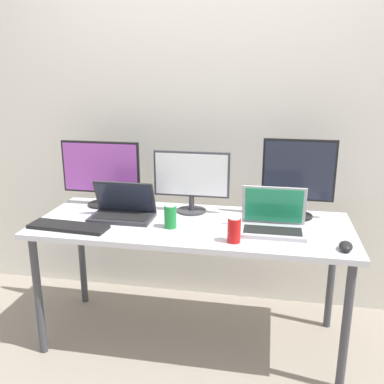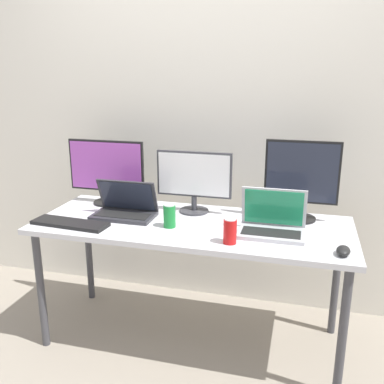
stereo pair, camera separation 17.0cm
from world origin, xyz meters
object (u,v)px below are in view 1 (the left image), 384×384
object	(u,v)px
monitor_center	(191,179)
laptop_secondary	(273,221)
laptop_silver	(123,210)
work_desk	(192,234)
soda_can_by_laptop	(234,230)
soda_can_near_keyboard	(170,217)
monitor_left	(101,171)
keyboard_main	(68,227)
mouse_by_keyboard	(346,246)
monitor_right	(298,176)

from	to	relation	value
monitor_center	laptop_secondary	world-z (taller)	monitor_center
laptop_silver	laptop_secondary	world-z (taller)	laptop_secondary
work_desk	soda_can_by_laptop	distance (m)	0.36
laptop_silver	soda_can_near_keyboard	world-z (taller)	laptop_silver
soda_can_by_laptop	soda_can_near_keyboard	bearing A→B (deg)	158.79
monitor_left	soda_can_near_keyboard	world-z (taller)	monitor_left
monitor_center	keyboard_main	xyz separation A→B (m)	(-0.60, -0.40, -0.19)
monitor_left	mouse_by_keyboard	size ratio (longest dim) A/B	4.84
laptop_silver	soda_can_by_laptop	size ratio (longest dim) A/B	2.82
mouse_by_keyboard	monitor_left	bearing A→B (deg)	168.68
work_desk	soda_can_near_keyboard	distance (m)	0.19
monitor_left	monitor_right	size ratio (longest dim) A/B	1.09
work_desk	monitor_right	xyz separation A→B (m)	(0.57, 0.22, 0.31)
work_desk	soda_can_by_laptop	size ratio (longest dim) A/B	13.90
laptop_secondary	work_desk	bearing A→B (deg)	174.85
work_desk	laptop_silver	distance (m)	0.42
monitor_center	work_desk	bearing A→B (deg)	-78.40
laptop_silver	mouse_by_keyboard	world-z (taller)	laptop_silver
laptop_silver	laptop_secondary	size ratio (longest dim) A/B	1.05
monitor_right	monitor_left	bearing A→B (deg)	179.87
monitor_left	mouse_by_keyboard	world-z (taller)	monitor_left
monitor_right	mouse_by_keyboard	distance (m)	0.54
mouse_by_keyboard	laptop_silver	bearing A→B (deg)	175.06
monitor_center	monitor_left	bearing A→B (deg)	177.38
soda_can_by_laptop	keyboard_main	bearing A→B (deg)	178.56
monitor_center	mouse_by_keyboard	size ratio (longest dim) A/B	4.40
monitor_left	laptop_silver	world-z (taller)	monitor_left
keyboard_main	monitor_right	bearing A→B (deg)	23.52
soda_can_by_laptop	laptop_secondary	bearing A→B (deg)	45.10
soda_can_by_laptop	laptop_silver	bearing A→B (deg)	160.10
keyboard_main	laptop_silver	bearing A→B (deg)	47.05
monitor_right	laptop_silver	bearing A→B (deg)	-168.12
laptop_silver	soda_can_near_keyboard	xyz separation A→B (m)	(0.30, -0.10, 0.01)
work_desk	laptop_secondary	distance (m)	0.46
laptop_silver	mouse_by_keyboard	distance (m)	1.21
mouse_by_keyboard	soda_can_near_keyboard	distance (m)	0.90
monitor_left	laptop_secondary	world-z (taller)	monitor_left
laptop_silver	soda_can_by_laptop	bearing A→B (deg)	-19.90
laptop_secondary	laptop_silver	bearing A→B (deg)	176.67
laptop_silver	mouse_by_keyboard	bearing A→B (deg)	-11.37
monitor_center	soda_can_by_laptop	distance (m)	0.53
monitor_center	laptop_secondary	xyz separation A→B (m)	(0.48, -0.23, -0.15)
work_desk	monitor_right	bearing A→B (deg)	20.59
work_desk	mouse_by_keyboard	world-z (taller)	mouse_by_keyboard
keyboard_main	soda_can_near_keyboard	xyz separation A→B (m)	(0.54, 0.12, 0.05)
laptop_secondary	mouse_by_keyboard	size ratio (longest dim) A/B	3.31
work_desk	laptop_secondary	bearing A→B (deg)	-5.15
work_desk	mouse_by_keyboard	xyz separation A→B (m)	(0.79, -0.23, 0.08)
keyboard_main	mouse_by_keyboard	bearing A→B (deg)	3.40
laptop_secondary	mouse_by_keyboard	xyz separation A→B (m)	(0.34, -0.19, -0.03)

